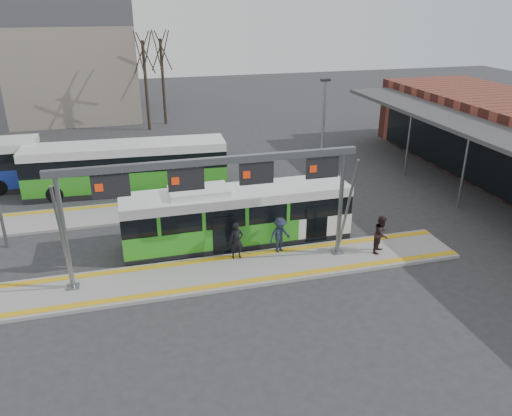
{
  "coord_description": "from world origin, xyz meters",
  "views": [
    {
      "loc": [
        -3.72,
        -19.11,
        11.42
      ],
      "look_at": [
        2.2,
        3.0,
        1.72
      ],
      "focal_mm": 35.0,
      "sensor_mm": 36.0,
      "label": 1
    }
  ],
  "objects_px": {
    "hero_bus": "(237,217)",
    "passenger_c": "(280,235)",
    "passenger_a": "(237,241)",
    "passenger_b": "(381,234)",
    "gantry": "(214,182)"
  },
  "relations": [
    {
      "from": "gantry",
      "to": "hero_bus",
      "type": "bearing_deg",
      "value": 59.67
    },
    {
      "from": "passenger_b",
      "to": "passenger_c",
      "type": "height_order",
      "value": "passenger_b"
    },
    {
      "from": "hero_bus",
      "to": "passenger_a",
      "type": "bearing_deg",
      "value": -104.2
    },
    {
      "from": "passenger_a",
      "to": "passenger_c",
      "type": "height_order",
      "value": "passenger_c"
    },
    {
      "from": "passenger_a",
      "to": "passenger_c",
      "type": "xyz_separation_m",
      "value": [
        2.11,
        0.04,
        0.01
      ]
    },
    {
      "from": "hero_bus",
      "to": "passenger_c",
      "type": "bearing_deg",
      "value": -47.65
    },
    {
      "from": "passenger_a",
      "to": "passenger_b",
      "type": "bearing_deg",
      "value": -11.76
    },
    {
      "from": "hero_bus",
      "to": "passenger_c",
      "type": "xyz_separation_m",
      "value": [
        1.67,
        -1.79,
        -0.38
      ]
    },
    {
      "from": "gantry",
      "to": "passenger_a",
      "type": "relative_size",
      "value": 7.41
    },
    {
      "from": "passenger_b",
      "to": "hero_bus",
      "type": "bearing_deg",
      "value": 111.34
    },
    {
      "from": "passenger_c",
      "to": "passenger_a",
      "type": "bearing_deg",
      "value": 163.26
    },
    {
      "from": "hero_bus",
      "to": "passenger_a",
      "type": "relative_size",
      "value": 6.41
    },
    {
      "from": "passenger_b",
      "to": "passenger_c",
      "type": "bearing_deg",
      "value": 122.12
    },
    {
      "from": "hero_bus",
      "to": "passenger_c",
      "type": "distance_m",
      "value": 2.48
    },
    {
      "from": "hero_bus",
      "to": "passenger_a",
      "type": "height_order",
      "value": "hero_bus"
    }
  ]
}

